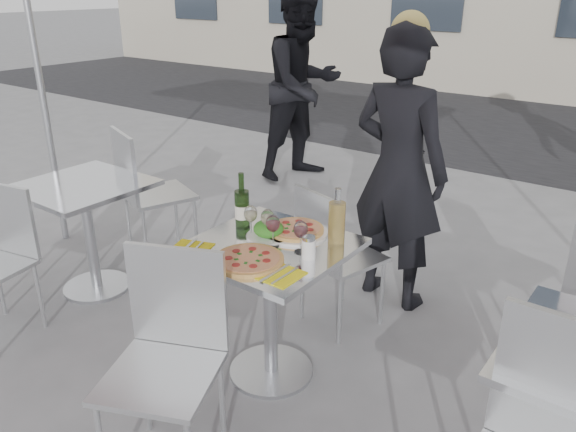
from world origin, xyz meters
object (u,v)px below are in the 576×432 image
Objects in this scene: pedestrian_a at (303,85)px; wineglass_red_a at (273,225)px; wineglass_white_b at (268,218)px; napkin_right at (279,274)px; salad_plate at (269,230)px; chair_near at (169,344)px; wineglass_white_a at (251,215)px; wine_bottle at (242,207)px; side_table_left at (87,215)px; chair_far at (331,248)px; main_table at (270,283)px; woman_diner at (399,171)px; side_chair_lfar at (144,185)px; carafe at (337,223)px; napkin_left at (190,249)px; wineglass_red_b at (301,231)px; pizza_far at (296,230)px; sugar_shaker at (309,247)px; pizza_near at (248,260)px.

pedestrian_a is 12.17× the size of wineglass_red_a.
napkin_right is at bearing -43.94° from wineglass_white_b.
chair_near is at bearing -85.57° from salad_plate.
wineglass_white_a is (-0.14, 0.69, 0.30)m from chair_near.
pedestrian_a reaches higher than wine_bottle.
chair_far is at bearing 20.35° from side_table_left.
main_table is 1.15m from woman_diner.
woman_diner is 10.98× the size of wineglass_red_a.
wineglass_red_a is (1.80, -2.80, -0.10)m from pedestrian_a.
napkin_right is (1.78, -0.73, 0.17)m from side_chair_lfar.
carafe is 0.70m from napkin_left.
wineglass_white_a reaches higher than napkin_left.
wineglass_red_a is at bearing -171.53° from wineglass_red_b.
wine_bottle is (1.26, 0.08, 0.32)m from side_table_left.
chair_far reaches higher than main_table.
napkin_left is (1.51, -3.07, -0.21)m from pedestrian_a.
sugar_shaker is at bearing -42.04° from pizza_far.
woman_diner is 1.42m from napkin_left.
wineglass_white_a is 1.00× the size of wineglass_white_b.
sugar_shaker is (1.78, -0.52, 0.22)m from side_chair_lfar.
wineglass_red_b is at bearing 59.59° from pizza_near.
pizza_far is 1.61× the size of napkin_right.
pizza_near is at bearing -80.05° from main_table.
wineglass_red_a is (1.57, -0.51, 0.28)m from side_chair_lfar.
woman_diner is at bearing 80.10° from wineglass_white_b.
pizza_far is at bearing 62.65° from wineglass_white_b.
chair_near is at bearing -107.34° from carafe.
wineglass_white_b is at bearing 134.52° from main_table.
carafe is 1.84× the size of wineglass_white_b.
main_table is 2.33× the size of pizza_far.
side_table_left is at bearing 179.96° from sugar_shaker.
pedestrian_a is 3.39m from wineglass_red_b.
pizza_far reaches higher than napkin_right.
side_table_left is 1.61m from chair_far.
sugar_shaker is 0.22m from napkin_right.
woman_diner reaches higher than side_chair_lfar.
salad_plate is at bearing 136.10° from napkin_right.
wineglass_white_b is at bearing 1.92° from side_table_left.
pizza_far is 0.20m from wineglass_red_a.
side_table_left is 4.76× the size of wineglass_red_b.
salad_plate is (-0.06, 0.73, 0.23)m from chair_near.
pedestrian_a is 3.26m from wineglass_white_b.
woman_diner reaches higher than wineglass_red_a.
side_chair_lfar is at bearing 95.99° from side_table_left.
pizza_near is at bearing -85.59° from wineglass_red_a.
sugar_shaker is 0.47× the size of napkin_left.
wineglass_red_a is (0.07, -0.04, 0.00)m from wineglass_white_b.
pizza_far is at bearing 91.76° from pizza_near.
wineglass_white_b is at bearing -132.20° from pedestrian_a.
salad_plate is 0.96× the size of napkin_left.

